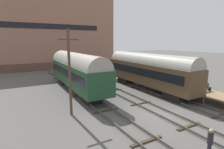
{
  "coord_description": "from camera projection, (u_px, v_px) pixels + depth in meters",
  "views": [
    {
      "loc": [
        -11.51,
        -11.12,
        6.55
      ],
      "look_at": [
        0.0,
        9.32,
        2.2
      ],
      "focal_mm": 28.0,
      "sensor_mm": 36.0,
      "label": 1
    }
  ],
  "objects": [
    {
      "name": "station_platform",
      "position": [
        212.0,
        94.0,
        19.25
      ],
      "size": [
        3.11,
        15.66,
        0.96
      ],
      "color": "#8C704C",
      "rests_on": "ground"
    },
    {
      "name": "track_middle",
      "position": [
        161.0,
        112.0,
        16.25
      ],
      "size": [
        2.6,
        60.0,
        0.26
      ],
      "color": "#4C4742",
      "rests_on": "ground"
    },
    {
      "name": "bench",
      "position": [
        206.0,
        87.0,
        20.05
      ],
      "size": [
        1.4,
        0.4,
        0.91
      ],
      "color": "#2D4C33",
      "rests_on": "station_platform"
    },
    {
      "name": "train_car_brown",
      "position": [
        147.0,
        69.0,
        23.91
      ],
      "size": [
        2.85,
        15.56,
        5.09
      ],
      "color": "black",
      "rests_on": "ground"
    },
    {
      "name": "track_left",
      "position": [
        122.0,
        122.0,
        14.18
      ],
      "size": [
        2.6,
        60.0,
        0.26
      ],
      "color": "#4C4742",
      "rests_on": "ground"
    },
    {
      "name": "train_car_green",
      "position": [
        76.0,
        70.0,
        23.56
      ],
      "size": [
        3.11,
        15.89,
        5.17
      ],
      "color": "black",
      "rests_on": "ground"
    },
    {
      "name": "warehouse_building",
      "position": [
        45.0,
        32.0,
        45.98
      ],
      "size": [
        33.92,
        13.48,
        18.45
      ],
      "color": "brown",
      "rests_on": "ground"
    },
    {
      "name": "track_right",
      "position": [
        191.0,
        104.0,
        18.33
      ],
      "size": [
        2.6,
        60.0,
        0.26
      ],
      "color": "#4C4742",
      "rests_on": "ground"
    },
    {
      "name": "ground_plane",
      "position": [
        161.0,
        113.0,
        16.28
      ],
      "size": [
        200.0,
        200.0,
        0.0
      ],
      "primitive_type": "plane",
      "color": "#56544F"
    },
    {
      "name": "utility_pole",
      "position": [
        70.0,
        72.0,
        15.31
      ],
      "size": [
        1.8,
        0.24,
        7.69
      ],
      "color": "#473828",
      "rests_on": "ground"
    },
    {
      "name": "person_worker",
      "position": [
        210.0,
        140.0,
        9.96
      ],
      "size": [
        0.32,
        0.32,
        1.74
      ],
      "color": "#282833",
      "rests_on": "ground"
    }
  ]
}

